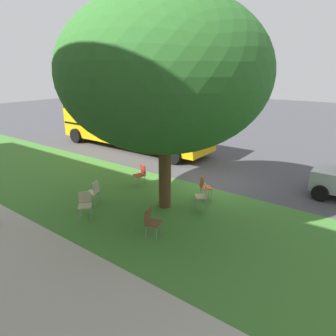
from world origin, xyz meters
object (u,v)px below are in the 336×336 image
at_px(chair_4, 85,203).
at_px(chair_2, 151,220).
at_px(school_bus, 132,120).
at_px(street_tree, 165,75).
at_px(chair_3, 204,186).
at_px(chair_1, 203,194).
at_px(chair_0, 94,191).
at_px(chair_5, 141,173).

bearing_deg(chair_4, chair_2, -171.52).
distance_m(chair_4, school_bus, 9.32).
relative_size(street_tree, chair_3, 7.98).
bearing_deg(street_tree, chair_1, -149.94).
distance_m(chair_3, school_bus, 8.62).
bearing_deg(street_tree, chair_4, 53.61).
distance_m(street_tree, chair_0, 4.80).
distance_m(chair_0, chair_1, 3.97).
distance_m(street_tree, chair_5, 4.67).
relative_size(chair_1, school_bus, 0.08).
height_order(street_tree, chair_0, street_tree).
xyz_separation_m(chair_3, chair_4, (2.46, 3.65, 0.00)).
xyz_separation_m(street_tree, chair_1, (-1.18, -0.68, -4.03)).
relative_size(chair_2, school_bus, 0.08).
bearing_deg(chair_2, chair_4, 8.48).
bearing_deg(chair_3, chair_4, 56.03).
relative_size(chair_0, chair_5, 1.00).
bearing_deg(chair_3, street_tree, 60.16).
bearing_deg(chair_4, street_tree, -126.39).
distance_m(chair_1, chair_2, 2.56).
xyz_separation_m(chair_0, school_bus, (4.45, -6.91, 1.24)).
xyz_separation_m(street_tree, chair_2, (-0.88, 1.86, -4.03)).
relative_size(street_tree, chair_4, 7.98).
relative_size(chair_0, chair_3, 1.00).
distance_m(street_tree, chair_2, 4.53).
relative_size(street_tree, chair_0, 7.98).
height_order(street_tree, chair_3, street_tree).
height_order(chair_2, chair_4, same).
bearing_deg(chair_4, chair_1, -134.08).
bearing_deg(chair_5, school_bus, -44.25).
xyz_separation_m(chair_5, school_bus, (4.57, -4.45, 1.24)).
xyz_separation_m(chair_2, chair_3, (0.08, -3.27, 0.00)).
bearing_deg(chair_2, chair_3, -88.68).
height_order(chair_3, school_bus, school_bus).
relative_size(chair_1, chair_4, 1.00).
relative_size(chair_3, school_bus, 0.08).
bearing_deg(chair_1, street_tree, 30.06).
bearing_deg(chair_5, street_tree, 152.84).
bearing_deg(chair_0, chair_3, -137.29).
xyz_separation_m(chair_1, chair_3, (0.37, -0.73, 0.00)).
distance_m(street_tree, chair_1, 4.26).
relative_size(street_tree, chair_2, 7.98).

